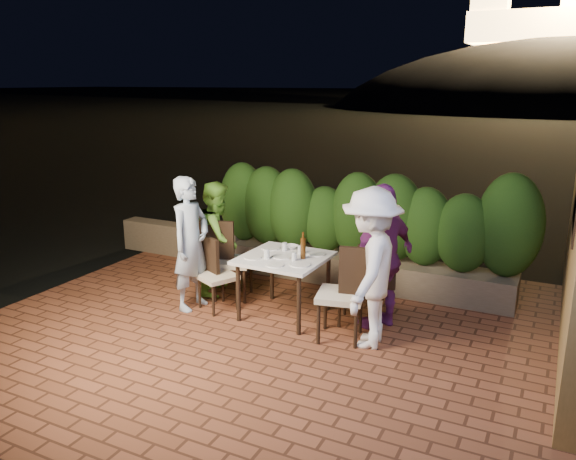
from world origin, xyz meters
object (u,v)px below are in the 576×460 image
Objects in this scene: chair_right_back at (358,284)px; diner_blue at (191,243)px; bowl at (291,247)px; chair_left_front at (218,275)px; chair_right_front at (341,293)px; diner_white at (370,268)px; dining_table at (284,286)px; chair_left_back at (233,260)px; beer_bottle at (303,245)px; parapet_lamp at (194,223)px; diner_green at (218,238)px; diner_purple at (383,257)px.

diner_blue is (-2.02, -0.47, 0.35)m from chair_right_back.
bowl is 0.19× the size of chair_left_front.
chair_left_front is at bearing -15.61° from chair_right_front.
chair_right_back is 0.67m from diner_white.
dining_table is at bearing -31.30° from chair_right_front.
chair_left_back is at bearing -110.02° from diner_white.
chair_left_front is 1.74m from chair_right_back.
parapet_lamp is at bearing 151.23° from beer_bottle.
diner_blue is at bearing -12.62° from chair_right_front.
chair_right_back is at bearing 14.67° from beer_bottle.
diner_green is at bearing -42.97° from parapet_lamp.
chair_left_front is at bearing -47.20° from parapet_lamp.
chair_right_front is 1.11× the size of chair_right_back.
diner_blue is (-1.08, -0.60, 0.06)m from bowl.
diner_green reaches higher than parapet_lamp.
diner_green is (-0.00, 0.61, -0.08)m from diner_blue.
parapet_lamp is at bearing -40.74° from chair_right_front.
chair_right_back is 2.04m from diner_green.
diner_green is (-1.38, 0.31, -0.16)m from beer_bottle.
bowl is 0.10× the size of diner_white.
chair_right_back is 3.43m from parapet_lamp.
chair_left_back is 0.68× the size of diner_green.
dining_table is at bearing 38.61° from chair_left_front.
beer_bottle is 0.78m from chair_right_back.
diner_purple reaches higher than diner_blue.
chair_left_back is 0.97× the size of chair_right_front.
chair_left_back is (-1.10, 0.21, -0.40)m from beer_bottle.
bowl reaches higher than parapet_lamp.
beer_bottle reaches higher than chair_right_back.
diner_green is 0.87× the size of diner_white.
diner_purple is at bearing -75.13° from diner_blue.
chair_right_front is at bearing 22.31° from chair_left_front.
diner_white reaches higher than parapet_lamp.
chair_left_back is (-0.80, -0.09, -0.26)m from bowl.
chair_left_front is at bearing -101.98° from chair_left_back.
dining_table is at bearing -57.55° from diner_purple.
chair_right_front is at bearing -9.56° from diner_purple.
chair_right_back is 2.10m from diner_blue.
dining_table is 3.03× the size of beer_bottle.
chair_right_back is (0.63, 0.17, -0.43)m from beer_bottle.
chair_right_front reaches higher than dining_table.
beer_bottle is at bearing -56.55° from diner_purple.
diner_green is (-1.15, 0.34, 0.38)m from dining_table.
diner_blue is (-0.32, -0.08, 0.39)m from chair_left_front.
chair_left_back is 0.66m from diner_blue.
diner_purple reaches higher than dining_table.
bowl is 0.97m from chair_left_front.
chair_right_front reaches higher than chair_right_back.
dining_table is 0.94× the size of chair_left_back.
diner_green is at bearing -71.25° from diner_purple.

